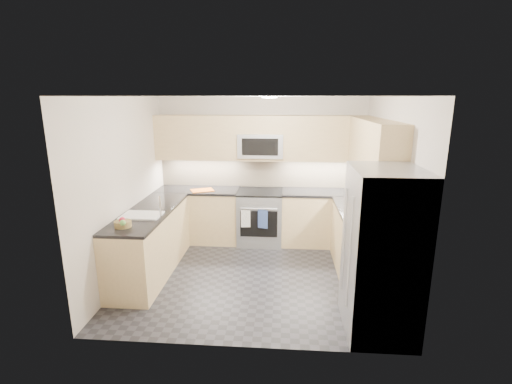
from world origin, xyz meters
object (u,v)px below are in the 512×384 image
(microwave, at_px, (261,145))
(utensil_bowl, at_px, (362,190))
(refrigerator, at_px, (382,252))
(fruit_basket, at_px, (123,224))
(cutting_board, at_px, (202,190))
(gas_range, at_px, (260,217))

(microwave, distance_m, utensil_bowl, 1.84)
(microwave, relative_size, refrigerator, 0.42)
(refrigerator, bearing_deg, microwave, 119.62)
(fruit_basket, bearing_deg, cutting_board, 73.05)
(microwave, xyz_separation_m, utensil_bowl, (1.69, -0.22, -0.69))
(gas_range, bearing_deg, microwave, 90.00)
(gas_range, bearing_deg, cutting_board, -175.62)
(refrigerator, relative_size, fruit_basket, 8.67)
(microwave, distance_m, fruit_basket, 2.71)
(microwave, bearing_deg, refrigerator, -60.38)
(microwave, xyz_separation_m, cutting_board, (-0.99, -0.20, -0.75))
(gas_range, xyz_separation_m, cutting_board, (-0.99, -0.08, 0.49))
(gas_range, height_order, cutting_board, cutting_board)
(gas_range, distance_m, microwave, 1.25)
(gas_range, relative_size, refrigerator, 0.51)
(cutting_board, bearing_deg, utensil_bowl, -0.30)
(microwave, height_order, cutting_board, microwave)
(utensil_bowl, xyz_separation_m, fruit_basket, (-3.26, -1.88, -0.04))
(utensil_bowl, height_order, fruit_basket, utensil_bowl)
(gas_range, bearing_deg, fruit_basket, -128.55)
(fruit_basket, bearing_deg, microwave, 53.16)
(gas_range, relative_size, fruit_basket, 4.38)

